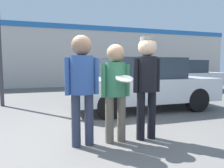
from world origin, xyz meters
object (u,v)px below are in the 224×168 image
shrub (142,77)px  person_right (147,78)px  person_middle_with_frisbee (116,84)px  person_left (82,79)px  parked_car_far (180,75)px  parked_car_near (142,83)px

shrub → person_right: bearing=-115.5°
person_middle_with_frisbee → person_right: bearing=-3.1°
person_left → parked_car_far: (6.10, 5.81, -0.31)m
person_right → parked_car_near: person_right is taller
person_right → parked_car_near: size_ratio=0.43×
parked_car_near → parked_car_far: bearing=41.7°
person_middle_with_frisbee → parked_car_near: 2.89m
parked_car_near → shrub: size_ratio=3.65×
person_left → parked_car_far: 8.43m
person_middle_with_frisbee → person_right: size_ratio=0.93×
person_right → shrub: size_ratio=1.56×
person_right → shrub: person_right is taller
person_left → shrub: person_left is taller
parked_car_far → person_middle_with_frisbee: bearing=-133.5°
person_left → parked_car_near: 3.26m
parked_car_near → parked_car_far: parked_car_far is taller
person_left → parked_car_near: bearing=46.6°
person_right → shrub: 9.68m
person_middle_with_frisbee → parked_car_far: bearing=46.5°
parked_car_near → shrub: (3.10, 6.33, -0.20)m
shrub → person_middle_with_frisbee: bearing=-118.6°
person_right → person_left: bearing=178.3°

